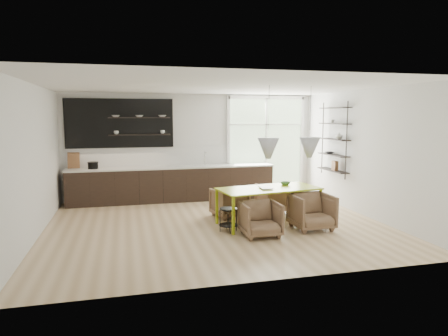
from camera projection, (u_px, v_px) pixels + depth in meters
room at (230, 151)px, 9.48m from camera, size 7.02×6.01×2.91m
kitchen_run at (170, 179)px, 10.81m from camera, size 5.54×0.69×2.75m
right_shelving at (334, 141)px, 10.19m from camera, size 0.26×1.22×1.90m
dining_table at (269, 190)px, 8.47m from camera, size 2.26×1.28×0.78m
armchair_back_left at (229, 202)px, 9.12m from camera, size 0.86×0.88×0.66m
armchair_back_right at (275, 198)px, 9.58m from camera, size 0.82×0.84×0.68m
armchair_front_left at (260, 219)px, 7.65m from camera, size 0.72×0.74×0.67m
armchair_front_right at (312, 211)px, 8.12m from camera, size 0.79×0.81×0.73m
wire_stool at (228, 216)px, 7.96m from camera, size 0.37×0.37×0.47m
table_book at (260, 188)px, 8.35m from camera, size 0.26×0.33×0.03m
table_bowl at (285, 183)px, 8.84m from camera, size 0.22×0.22×0.07m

